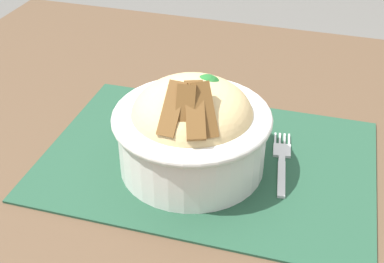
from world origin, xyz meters
name	(u,v)px	position (x,y,z in m)	size (l,w,h in m)	color
table	(194,195)	(0.00, 0.00, 0.64)	(1.00, 0.86, 0.72)	#4C3826
placemat	(208,159)	(0.02, -0.02, 0.72)	(0.41, 0.28, 0.00)	#1E422D
bowl	(192,127)	(0.01, -0.04, 0.78)	(0.19, 0.19, 0.13)	silver
fork	(282,160)	(0.11, 0.00, 0.72)	(0.03, 0.13, 0.00)	silver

